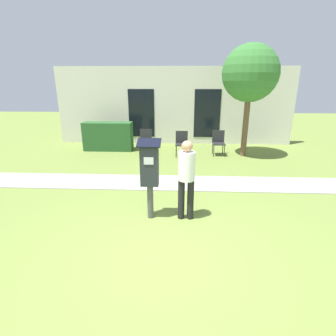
{
  "coord_description": "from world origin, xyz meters",
  "views": [
    {
      "loc": [
        0.29,
        -3.41,
        2.6
      ],
      "look_at": [
        0.06,
        1.27,
        1.05
      ],
      "focal_mm": 28.0,
      "sensor_mm": 36.0,
      "label": 1
    }
  ],
  "objects_px": {
    "outdoor_chair_left": "(146,139)",
    "outdoor_chair_right": "(218,141)",
    "parking_meter": "(150,169)",
    "person_standing": "(186,174)",
    "outdoor_chair_middle": "(182,142)"
  },
  "relations": [
    {
      "from": "parking_meter",
      "to": "outdoor_chair_left",
      "type": "relative_size",
      "value": 1.77
    },
    {
      "from": "outdoor_chair_middle",
      "to": "outdoor_chair_right",
      "type": "xyz_separation_m",
      "value": [
        1.36,
        0.19,
        0.0
      ]
    },
    {
      "from": "person_standing",
      "to": "outdoor_chair_middle",
      "type": "height_order",
      "value": "person_standing"
    },
    {
      "from": "outdoor_chair_left",
      "to": "outdoor_chair_middle",
      "type": "xyz_separation_m",
      "value": [
        1.36,
        -0.31,
        0.0
      ]
    },
    {
      "from": "parking_meter",
      "to": "outdoor_chair_right",
      "type": "xyz_separation_m",
      "value": [
        1.97,
        4.85,
        -0.49
      ]
    },
    {
      "from": "person_standing",
      "to": "outdoor_chair_right",
      "type": "relative_size",
      "value": 1.76
    },
    {
      "from": "parking_meter",
      "to": "outdoor_chair_middle",
      "type": "height_order",
      "value": "parking_meter"
    },
    {
      "from": "parking_meter",
      "to": "person_standing",
      "type": "bearing_deg",
      "value": -0.03
    },
    {
      "from": "person_standing",
      "to": "outdoor_chair_left",
      "type": "relative_size",
      "value": 1.76
    },
    {
      "from": "parking_meter",
      "to": "person_standing",
      "type": "distance_m",
      "value": 0.71
    },
    {
      "from": "outdoor_chair_right",
      "to": "outdoor_chair_middle",
      "type": "bearing_deg",
      "value": -165.57
    },
    {
      "from": "outdoor_chair_left",
      "to": "outdoor_chair_right",
      "type": "xyz_separation_m",
      "value": [
        2.71,
        -0.12,
        0.0
      ]
    },
    {
      "from": "outdoor_chair_left",
      "to": "outdoor_chair_right",
      "type": "height_order",
      "value": "same"
    },
    {
      "from": "person_standing",
      "to": "parking_meter",
      "type": "bearing_deg",
      "value": -170.16
    },
    {
      "from": "outdoor_chair_left",
      "to": "outdoor_chair_right",
      "type": "distance_m",
      "value": 2.71
    }
  ]
}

